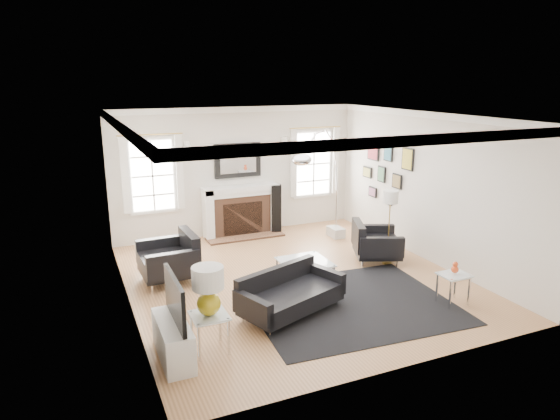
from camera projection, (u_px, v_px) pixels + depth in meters
name	position (u px, v px, depth m)	size (l,w,h in m)	color
floor	(294.00, 279.00, 8.67)	(6.00, 6.00, 0.00)	#9F6A42
back_wall	(237.00, 171.00, 10.98)	(5.50, 0.04, 2.80)	silver
front_wall	(407.00, 259.00, 5.65)	(5.50, 0.04, 2.80)	silver
left_wall	(124.00, 219.00, 7.26)	(0.04, 6.00, 2.80)	silver
right_wall	(427.00, 187.00, 9.37)	(0.04, 6.00, 2.80)	silver
ceiling	(296.00, 116.00, 7.96)	(5.50, 6.00, 0.02)	white
crown_molding	(296.00, 120.00, 7.97)	(5.50, 6.00, 0.12)	white
fireplace	(241.00, 211.00, 11.01)	(1.70, 0.69, 1.11)	white
mantel_mirror	(238.00, 160.00, 10.87)	(1.05, 0.07, 0.75)	black
window_left	(152.00, 175.00, 10.21)	(1.24, 0.15, 1.62)	white
window_right	(313.00, 164.00, 11.63)	(1.24, 0.15, 1.62)	white
gallery_wall	(386.00, 169.00, 10.47)	(0.04, 1.73, 1.29)	black
tv_unit	(173.00, 335.00, 6.15)	(0.35, 1.00, 1.09)	white
area_rug	(350.00, 304.00, 7.72)	(3.04, 2.54, 0.01)	black
sofa	(289.00, 294.00, 7.38)	(1.79, 1.26, 0.53)	black
armchair_left	(171.00, 259.00, 8.55)	(0.95, 1.05, 0.69)	black
armchair_right	(374.00, 243.00, 9.47)	(1.11, 1.17, 0.63)	black
coffee_table	(305.00, 263.00, 8.52)	(0.81, 0.81, 0.36)	silver
side_table_left	(209.00, 322.00, 6.30)	(0.46, 0.46, 0.50)	silver
nesting_table	(454.00, 281.00, 7.64)	(0.45, 0.37, 0.49)	silver
gourd_lamp	(208.00, 288.00, 6.18)	(0.40, 0.40, 0.64)	gold
orange_vase	(455.00, 268.00, 7.59)	(0.11, 0.11, 0.18)	#DD471C
arc_floor_lamp	(321.00, 184.00, 9.82)	(1.78, 1.64, 2.51)	silver
stick_floor_lamp	(390.00, 201.00, 9.12)	(0.28, 0.28, 1.41)	#AF8B3C
speaker_tower	(276.00, 209.00, 11.19)	(0.22, 0.22, 1.09)	black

